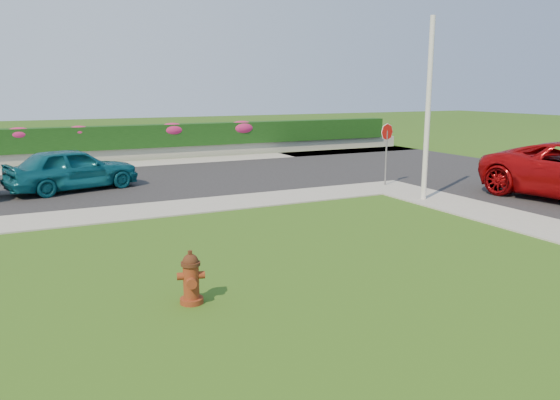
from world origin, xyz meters
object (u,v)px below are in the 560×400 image
fire_hydrant (191,279)px  utility_pole (428,111)px  stop_sign (387,140)px  sedan_teal (73,169)px

fire_hydrant → utility_pole: size_ratio=0.16×
stop_sign → fire_hydrant: bearing=-131.5°
sedan_teal → stop_sign: size_ratio=1.92×
utility_pole → stop_sign: utility_pole is taller
utility_pole → stop_sign: 2.91m
sedan_teal → utility_pole: (9.67, -6.48, 2.01)m
stop_sign → utility_pole: bearing=-90.5°
fire_hydrant → utility_pole: (9.04, 4.88, 2.35)m
utility_pole → stop_sign: (0.50, 2.63, -1.14)m
fire_hydrant → utility_pole: bearing=42.7°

